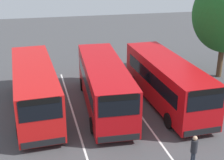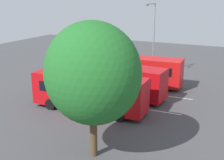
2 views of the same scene
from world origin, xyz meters
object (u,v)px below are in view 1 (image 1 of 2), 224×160
(bus_center_left, at_px, (104,84))
(pedestrian, at_px, (194,149))
(bus_far_left, at_px, (35,87))
(bus_center_right, at_px, (167,81))

(bus_center_left, relative_size, pedestrian, 5.83)
(bus_far_left, distance_m, bus_center_right, 8.65)
(bus_far_left, bearing_deg, bus_center_right, 81.25)
(bus_far_left, relative_size, pedestrian, 5.86)
(bus_center_left, xyz_separation_m, bus_center_right, (0.33, 4.19, 0.00))
(bus_center_right, height_order, pedestrian, bus_center_right)
(bus_far_left, height_order, bus_center_left, same)
(bus_center_right, distance_m, pedestrian, 7.08)
(bus_center_left, xyz_separation_m, pedestrian, (7.26, 2.90, -0.69))
(bus_center_left, bearing_deg, bus_far_left, -92.66)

